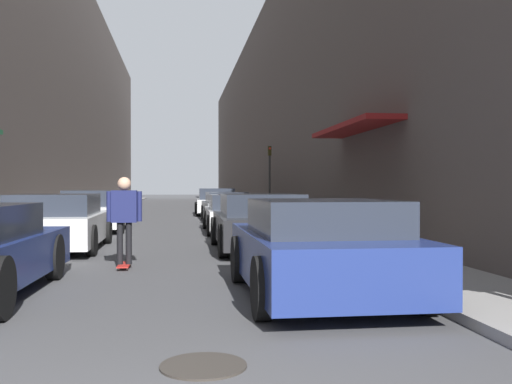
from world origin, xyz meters
TOP-DOWN VIEW (x-y plane):
  - ground at (0.00, 26.49)m, footprint 145.71×145.71m
  - curb_strip_left at (-4.25, 33.12)m, footprint 1.80×66.23m
  - curb_strip_right at (4.25, 33.12)m, footprint 1.80×66.23m
  - building_row_left at (-7.15, 33.11)m, footprint 4.90×66.23m
  - building_row_right at (7.15, 33.11)m, footprint 4.90×66.23m
  - parked_car_left_1 at (-2.31, 11.25)m, footprint 2.08×4.26m
  - parked_car_left_2 at (-2.27, 16.92)m, footprint 2.05×4.06m
  - parked_car_right_0 at (2.26, 5.13)m, footprint 2.06×3.98m
  - parked_car_right_1 at (2.25, 10.61)m, footprint 2.05×4.28m
  - parked_car_right_2 at (2.19, 15.86)m, footprint 1.89×4.63m
  - parked_car_right_3 at (2.37, 21.45)m, footprint 1.93×4.72m
  - parked_car_right_4 at (2.31, 26.74)m, footprint 2.09×4.37m
  - skateboarder at (-0.52, 8.12)m, footprint 0.61×0.78m
  - manhole_cover at (0.63, 2.44)m, footprint 0.70×0.70m
  - traffic_light at (4.77, 24.98)m, footprint 0.16×0.22m

SIDE VIEW (x-z plane):
  - ground at x=0.00m, z-range 0.00..0.00m
  - manhole_cover at x=0.63m, z-range 0.00..0.02m
  - curb_strip_left at x=-4.25m, z-range 0.00..0.12m
  - curb_strip_right at x=4.25m, z-range 0.00..0.12m
  - parked_car_right_2 at x=2.19m, z-range -0.02..1.18m
  - parked_car_right_3 at x=2.37m, z-range -0.01..1.20m
  - parked_car_left_1 at x=-2.31m, z-range -0.02..1.26m
  - parked_car_right_1 at x=2.25m, z-range -0.01..1.26m
  - parked_car_right_0 at x=2.26m, z-range -0.01..1.26m
  - parked_car_left_2 at x=-2.27m, z-range -0.03..1.29m
  - parked_car_right_4 at x=2.31m, z-range -0.03..1.31m
  - skateboarder at x=-0.52m, z-range 0.18..1.79m
  - traffic_light at x=4.77m, z-range 0.52..3.78m
  - building_row_right at x=7.15m, z-range 0.00..11.64m
  - building_row_left at x=-7.15m, z-range 0.00..14.16m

